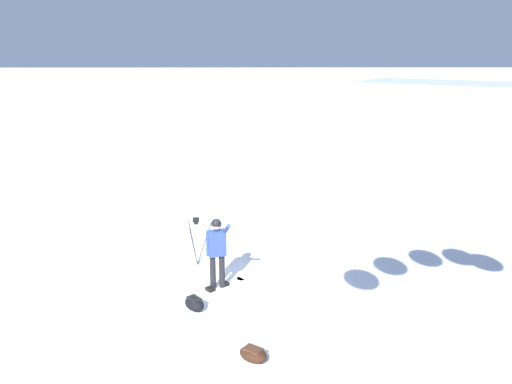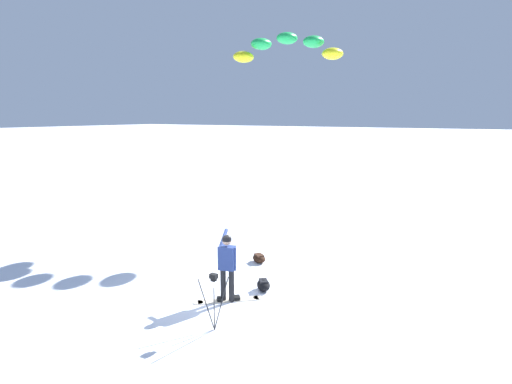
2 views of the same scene
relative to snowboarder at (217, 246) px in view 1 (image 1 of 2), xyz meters
name	(u,v)px [view 1 (image 1 of 2)]	position (x,y,z in m)	size (l,w,h in m)	color
ground_plane	(240,287)	(-0.05, 0.52, -1.06)	(300.00, 300.00, 0.00)	white
snowboarder	(217,246)	(0.00, 0.00, 0.00)	(0.65, 0.60, 1.76)	black
snowboard	(217,288)	(0.03, -0.01, -1.04)	(1.29, 1.40, 0.10)	beige
gear_bag_large	(194,303)	(1.04, -0.44, -0.90)	(0.62, 0.60, 0.30)	black
camera_tripod	(196,231)	(-1.39, -0.62, -0.14)	(0.70, 0.64, 1.29)	#262628
gear_bag_small	(253,354)	(2.93, 0.82, -0.92)	(0.61, 0.65, 0.26)	black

